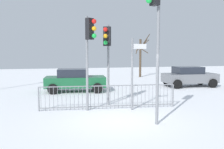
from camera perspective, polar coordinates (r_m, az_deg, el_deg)
ground_plane at (r=9.81m, az=1.84°, el=-10.19°), size 60.00×60.00×0.00m
traffic_light_foreground_right at (r=9.13m, az=9.54°, el=12.37°), size 0.55×0.37×5.15m
traffic_light_foreground_left at (r=12.20m, az=-1.06°, el=6.21°), size 0.42×0.51×3.84m
traffic_light_mid_right at (r=11.09m, az=-5.01°, el=7.23°), size 0.46×0.48×4.09m
direction_sign_post at (r=11.33m, az=4.72°, el=0.95°), size 0.77×0.26×3.16m
pedestrian_guard_railing at (r=11.65m, az=-0.78°, el=-4.93°), size 6.16×0.51×1.07m
car_green_mid at (r=16.66m, az=-8.25°, el=-1.17°), size 3.93×2.20×1.47m
car_grey_near at (r=19.65m, az=16.70°, el=-0.36°), size 3.85×2.02×1.47m
bare_tree_left at (r=25.89m, az=6.39°, el=4.15°), size 1.49×1.66×4.28m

